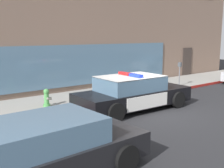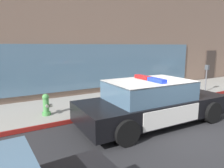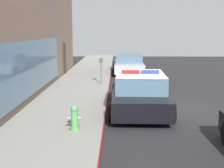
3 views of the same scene
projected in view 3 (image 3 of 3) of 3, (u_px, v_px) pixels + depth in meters
ground at (160, 107)px, 12.18m from camera, size 48.00×48.00×0.00m
sidewalk at (68, 105)px, 12.22m from camera, size 48.00×2.93×0.15m
curb_red_paint at (107, 105)px, 12.20m from camera, size 28.80×0.04×0.14m
police_cruiser at (140, 92)px, 11.61m from camera, size 4.94×2.20×1.49m
fire_hydrant at (75, 118)px, 8.87m from camera, size 0.34×0.39×0.73m
car_down_street at (129, 64)px, 21.71m from camera, size 4.27×2.10×1.29m
parking_meter at (101, 66)px, 16.48m from camera, size 0.12×0.18×1.34m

